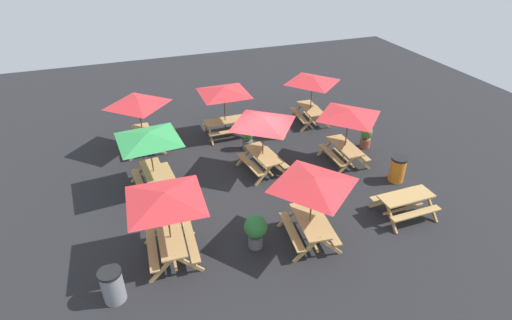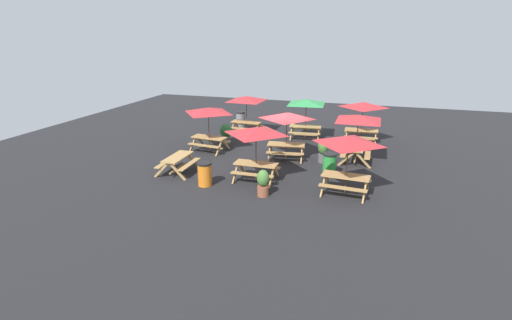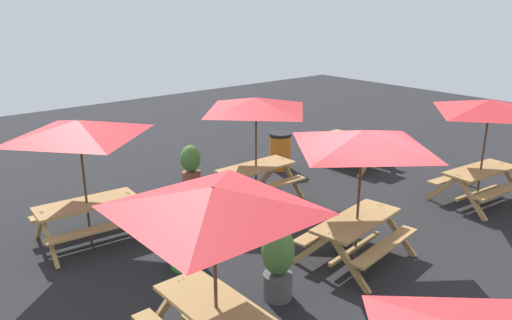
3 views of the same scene
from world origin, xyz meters
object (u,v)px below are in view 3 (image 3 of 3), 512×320
(picnic_table_0, at_px, (256,112))
(potted_plant_1, at_px, (191,166))
(picnic_table_5, at_px, (213,213))
(trash_bin_green, at_px, (186,239))
(picnic_table_2, at_px, (489,114))
(potted_plant_2, at_px, (278,261))
(picnic_table_1, at_px, (79,137))
(picnic_table_7, at_px, (362,149))
(picnic_table_3, at_px, (354,145))
(trash_bin_orange, at_px, (280,151))

(picnic_table_0, relative_size, potted_plant_1, 2.23)
(picnic_table_5, relative_size, trash_bin_green, 2.89)
(picnic_table_0, bearing_deg, picnic_table_2, 137.18)
(potted_plant_1, relative_size, potted_plant_2, 0.89)
(picnic_table_1, bearing_deg, picnic_table_7, 136.13)
(potted_plant_1, bearing_deg, picnic_table_5, 60.21)
(picnic_table_7, bearing_deg, picnic_table_5, 1.21)
(picnic_table_0, relative_size, trash_bin_green, 2.38)
(picnic_table_2, bearing_deg, trash_bin_green, -8.99)
(picnic_table_3, distance_m, picnic_table_7, 5.51)
(trash_bin_green, relative_size, trash_bin_orange, 1.00)
(trash_bin_green, height_order, potted_plant_1, potted_plant_1)
(picnic_table_1, relative_size, picnic_table_5, 0.83)
(picnic_table_0, bearing_deg, picnic_table_1, -5.49)
(picnic_table_0, bearing_deg, trash_bin_green, 28.97)
(picnic_table_1, relative_size, picnic_table_2, 1.00)
(picnic_table_0, xyz_separation_m, picnic_table_5, (3.80, 3.81, 0.00))
(picnic_table_0, bearing_deg, potted_plant_2, 54.57)
(picnic_table_1, distance_m, potted_plant_2, 4.11)
(picnic_table_0, distance_m, picnic_table_5, 5.38)
(picnic_table_3, distance_m, trash_bin_green, 6.64)
(picnic_table_3, relative_size, trash_bin_green, 1.86)
(picnic_table_0, xyz_separation_m, picnic_table_3, (-3.57, -0.16, -1.43))
(picnic_table_3, distance_m, potted_plant_2, 6.80)
(picnic_table_2, height_order, potted_plant_1, picnic_table_2)
(picnic_table_0, relative_size, trash_bin_orange, 2.38)
(picnic_table_7, height_order, potted_plant_2, picnic_table_7)
(picnic_table_1, bearing_deg, picnic_table_5, 93.33)
(picnic_table_3, bearing_deg, potted_plant_2, -60.47)
(picnic_table_5, xyz_separation_m, potted_plant_2, (-1.50, -0.54, -1.38))
(trash_bin_green, height_order, potted_plant_2, potted_plant_2)
(trash_bin_green, height_order, trash_bin_orange, same)
(picnic_table_5, height_order, potted_plant_2, picnic_table_5)
(trash_bin_green, bearing_deg, picnic_table_5, 66.70)
(picnic_table_5, bearing_deg, potted_plant_1, 149.61)
(picnic_table_5, height_order, potted_plant_1, picnic_table_5)
(trash_bin_orange, bearing_deg, picnic_table_3, 149.98)
(picnic_table_7, distance_m, potted_plant_1, 4.98)
(picnic_table_1, height_order, potted_plant_1, picnic_table_1)
(picnic_table_3, height_order, trash_bin_green, trash_bin_green)
(potted_plant_2, bearing_deg, picnic_table_3, -149.70)
(picnic_table_1, height_order, picnic_table_5, same)
(picnic_table_1, bearing_deg, picnic_table_0, 179.15)
(potted_plant_1, bearing_deg, potted_plant_2, 72.05)
(picnic_table_2, bearing_deg, potted_plant_1, -41.74)
(picnic_table_3, relative_size, potted_plant_2, 1.55)
(trash_bin_orange, xyz_separation_m, potted_plant_2, (4.11, 4.45, 0.12))
(trash_bin_green, distance_m, trash_bin_orange, 5.41)
(picnic_table_1, xyz_separation_m, potted_plant_2, (-1.42, 3.61, -1.38))
(picnic_table_1, height_order, picnic_table_7, same)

